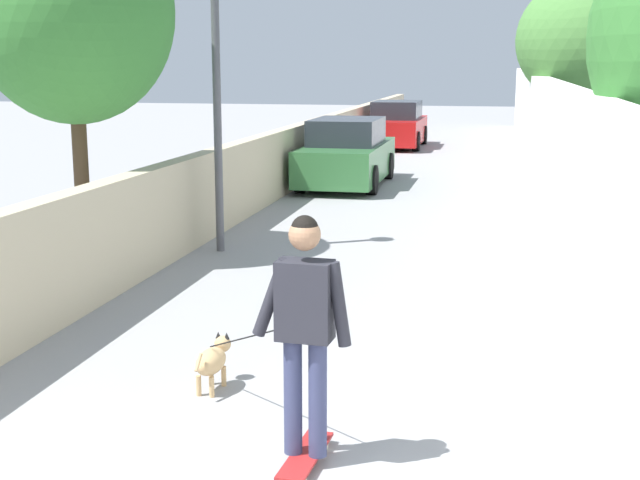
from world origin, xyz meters
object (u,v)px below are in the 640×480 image
object	(u,v)px
dog	(213,360)
tree_right_far	(584,34)
car_far	(397,126)
lamp_post	(215,35)
tree_right_distant	(604,41)
person_skateboarder	(305,317)
tree_left_mid	(72,12)
skateboard	(305,456)
car_near	(347,154)

from	to	relation	value
dog	tree_right_far	bearing A→B (deg)	-14.76
dog	car_far	distance (m)	22.30
lamp_post	tree_right_far	bearing A→B (deg)	-29.29
tree_right_distant	dog	world-z (taller)	tree_right_distant
car_far	lamp_post	bearing A→B (deg)	177.96
person_skateboarder	tree_right_distant	bearing A→B (deg)	-14.88
lamp_post	car_far	xyz separation A→B (m)	(16.85, -0.60, -2.46)
tree_left_mid	person_skateboarder	distance (m)	7.81
tree_right_far	skateboard	world-z (taller)	tree_right_far
car_near	lamp_post	bearing A→B (deg)	175.37
skateboard	dog	bearing A→B (deg)	41.88
tree_right_far	dog	distance (m)	16.94
tree_left_mid	car_far	bearing A→B (deg)	-7.69
lamp_post	car_near	world-z (taller)	lamp_post
lamp_post	person_skateboarder	size ratio (longest dim) A/B	2.74
dog	car_far	size ratio (longest dim) A/B	0.38
skateboard	tree_right_far	bearing A→B (deg)	-10.25
car_near	dog	bearing A→B (deg)	-174.91
dog	lamp_post	bearing A→B (deg)	17.84
tree_right_far	person_skateboarder	world-z (taller)	tree_right_far
tree_right_distant	lamp_post	bearing A→B (deg)	128.53
dog	car_near	bearing A→B (deg)	5.09
tree_right_distant	person_skateboarder	distance (m)	11.89
tree_right_distant	skateboard	xyz separation A→B (m)	(-11.31, 3.01, -3.12)
lamp_post	person_skateboarder	xyz separation A→B (m)	(-6.65, -2.85, -2.09)
lamp_post	skateboard	world-z (taller)	lamp_post
car_near	tree_right_far	bearing A→B (deg)	-58.90
tree_left_mid	car_far	distance (m)	18.06
skateboard	person_skateboarder	bearing A→B (deg)	135.00
car_far	tree_right_distant	bearing A→B (deg)	-156.68
lamp_post	skateboard	size ratio (longest dim) A/B	5.79
tree_right_distant	person_skateboarder	world-z (taller)	tree_right_distant
tree_right_distant	car_near	bearing A→B (deg)	62.33
tree_right_distant	lamp_post	distance (m)	7.48
tree_right_far	dog	xyz separation A→B (m)	(-16.08, 4.24, -3.22)
dog	tree_left_mid	bearing A→B (deg)	37.64
dog	tree_right_distant	bearing A→B (deg)	-22.19
tree_right_far	person_skateboarder	bearing A→B (deg)	169.75
car_far	tree_left_mid	bearing A→B (deg)	172.31
lamp_post	car_near	bearing A→B (deg)	-4.63
tree_right_far	lamp_post	world-z (taller)	lamp_post
car_near	tree_right_distant	bearing A→B (deg)	-117.67
tree_right_far	person_skateboarder	size ratio (longest dim) A/B	2.56
skateboard	lamp_post	bearing A→B (deg)	23.18
tree_left_mid	tree_right_distant	world-z (taller)	tree_left_mid
tree_right_distant	skateboard	world-z (taller)	tree_right_distant
car_near	person_skateboarder	bearing A→B (deg)	-170.92
skateboard	car_far	bearing A→B (deg)	5.47
tree_right_far	car_far	world-z (taller)	tree_right_far
tree_left_mid	dog	world-z (taller)	tree_left_mid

